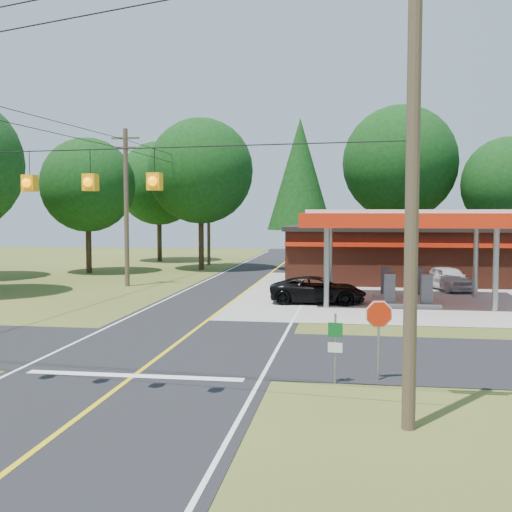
# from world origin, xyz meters

# --- Properties ---
(ground) EXTENTS (120.00, 120.00, 0.00)m
(ground) POSITION_xyz_m (0.00, 0.00, 0.00)
(ground) COLOR #41511C
(ground) RESTS_ON ground
(main_highway) EXTENTS (8.00, 120.00, 0.02)m
(main_highway) POSITION_xyz_m (0.00, 0.00, 0.01)
(main_highway) COLOR black
(main_highway) RESTS_ON ground
(cross_road) EXTENTS (70.00, 7.00, 0.02)m
(cross_road) POSITION_xyz_m (0.00, 0.00, 0.01)
(cross_road) COLOR black
(cross_road) RESTS_ON ground
(lane_center_yellow) EXTENTS (0.15, 110.00, 0.00)m
(lane_center_yellow) POSITION_xyz_m (0.00, 0.00, 0.03)
(lane_center_yellow) COLOR yellow
(lane_center_yellow) RESTS_ON main_highway
(gas_canopy) EXTENTS (10.60, 7.40, 4.88)m
(gas_canopy) POSITION_xyz_m (9.00, 13.00, 4.27)
(gas_canopy) COLOR gray
(gas_canopy) RESTS_ON ground
(convenience_store) EXTENTS (16.40, 7.55, 3.80)m
(convenience_store) POSITION_xyz_m (10.00, 22.98, 1.92)
(convenience_store) COLOR #5D291A
(convenience_store) RESTS_ON ground
(utility_pole_near_right) EXTENTS (1.80, 0.30, 11.50)m
(utility_pole_near_right) POSITION_xyz_m (7.50, -7.00, 5.96)
(utility_pole_near_right) COLOR #473828
(utility_pole_near_right) RESTS_ON ground
(utility_pole_far_left) EXTENTS (1.80, 0.30, 10.00)m
(utility_pole_far_left) POSITION_xyz_m (-8.00, 18.00, 5.20)
(utility_pole_far_left) COLOR #473828
(utility_pole_far_left) RESTS_ON ground
(utility_pole_north) EXTENTS (0.30, 0.30, 9.50)m
(utility_pole_north) POSITION_xyz_m (-6.50, 35.00, 4.75)
(utility_pole_north) COLOR #473828
(utility_pole_north) RESTS_ON ground
(overhead_beacons) EXTENTS (17.04, 2.04, 1.03)m
(overhead_beacons) POSITION_xyz_m (-1.00, -6.00, 6.21)
(overhead_beacons) COLOR black
(overhead_beacons) RESTS_ON ground
(treeline_backdrop) EXTENTS (70.27, 51.59, 13.30)m
(treeline_backdrop) POSITION_xyz_m (0.82, 24.01, 7.49)
(treeline_backdrop) COLOR #332316
(treeline_backdrop) RESTS_ON ground
(suv_car) EXTENTS (5.06, 5.06, 1.38)m
(suv_car) POSITION_xyz_m (4.50, 12.05, 0.69)
(suv_car) COLOR black
(suv_car) RESTS_ON ground
(sedan_car) EXTENTS (5.47, 5.47, 1.46)m
(sedan_car) POSITION_xyz_m (12.00, 18.62, 0.73)
(sedan_car) COLOR silver
(sedan_car) RESTS_ON ground
(octagonal_stop_sign) EXTENTS (0.79, 0.23, 2.31)m
(octagonal_stop_sign) POSITION_xyz_m (7.00, -3.01, 1.71)
(octagonal_stop_sign) COLOR gray
(octagonal_stop_sign) RESTS_ON ground
(route_sign_post) EXTENTS (0.40, 0.11, 1.97)m
(route_sign_post) POSITION_xyz_m (5.80, -3.52, 1.17)
(route_sign_post) COLOR gray
(route_sign_post) RESTS_ON ground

